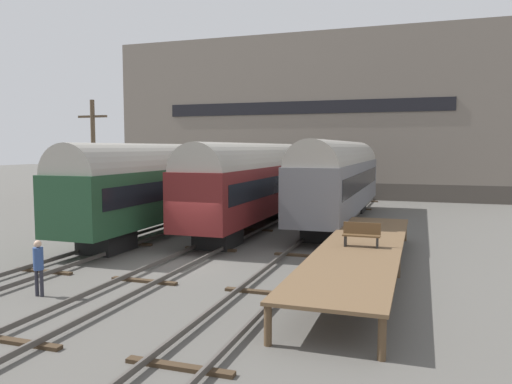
# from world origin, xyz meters

# --- Properties ---
(ground_plane) EXTENTS (200.00, 200.00, 0.00)m
(ground_plane) POSITION_xyz_m (0.00, 0.00, 0.00)
(ground_plane) COLOR #56544F
(track_left) EXTENTS (2.60, 60.00, 0.26)m
(track_left) POSITION_xyz_m (-4.50, 0.00, 0.14)
(track_left) COLOR #4C4742
(track_left) RESTS_ON ground
(track_middle) EXTENTS (2.60, 60.00, 0.26)m
(track_middle) POSITION_xyz_m (0.00, 0.00, 0.14)
(track_middle) COLOR #4C4742
(track_middle) RESTS_ON ground
(track_right) EXTENTS (2.60, 60.00, 0.26)m
(track_right) POSITION_xyz_m (4.50, 0.00, 0.14)
(track_right) COLOR #4C4742
(track_right) RESTS_ON ground
(train_car_maroon) EXTENTS (2.89, 16.58, 5.13)m
(train_car_maroon) POSITION_xyz_m (0.00, 9.35, 2.93)
(train_car_maroon) COLOR black
(train_car_maroon) RESTS_ON ground
(train_car_grey) EXTENTS (2.92, 18.78, 5.30)m
(train_car_grey) POSITION_xyz_m (4.50, 13.44, 3.04)
(train_car_grey) COLOR black
(train_car_grey) RESTS_ON ground
(train_car_green) EXTENTS (2.91, 17.13, 5.08)m
(train_car_green) POSITION_xyz_m (-4.50, 6.77, 2.90)
(train_car_green) COLOR black
(train_car_green) RESTS_ON ground
(station_platform) EXTENTS (3.03, 15.77, 1.12)m
(station_platform) POSITION_xyz_m (7.33, 0.61, 1.05)
(station_platform) COLOR brown
(station_platform) RESTS_ON ground
(bench) EXTENTS (1.40, 0.40, 0.91)m
(bench) POSITION_xyz_m (7.35, 0.47, 1.61)
(bench) COLOR brown
(bench) RESTS_ON station_platform
(person_worker) EXTENTS (0.32, 0.32, 1.86)m
(person_worker) POSITION_xyz_m (-2.36, -5.58, 1.13)
(person_worker) COLOR #282833
(person_worker) RESTS_ON ground
(utility_pole) EXTENTS (1.80, 0.24, 7.44)m
(utility_pole) POSITION_xyz_m (-7.57, 4.52, 3.88)
(utility_pole) COLOR #473828
(utility_pole) RESTS_ON ground
(warehouse_building) EXTENTS (39.22, 10.85, 15.76)m
(warehouse_building) POSITION_xyz_m (-1.60, 33.79, 7.88)
(warehouse_building) COLOR #46403A
(warehouse_building) RESTS_ON ground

